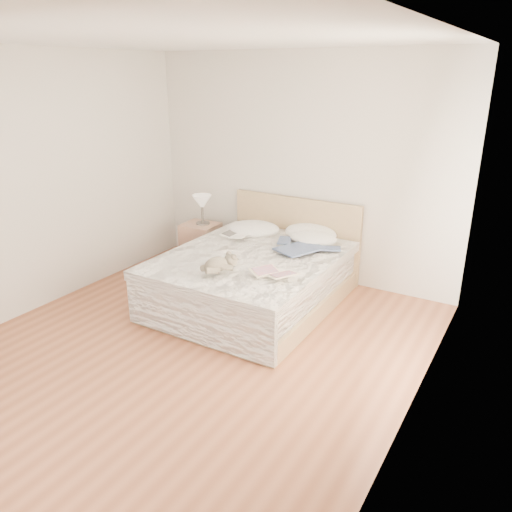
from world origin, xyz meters
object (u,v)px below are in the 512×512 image
object	(u,v)px
photo_book	(235,236)
teddy_bear	(217,270)
table_lamp	(202,203)
nightstand	(201,244)
childrens_book	(274,274)
bed	(255,277)

from	to	relation	value
photo_book	teddy_bear	bearing A→B (deg)	-65.20
table_lamp	photo_book	xyz separation A→B (m)	(0.75, -0.38, -0.21)
nightstand	photo_book	world-z (taller)	photo_book
childrens_book	teddy_bear	world-z (taller)	teddy_bear
bed	table_lamp	distance (m)	1.48
photo_book	bed	bearing A→B (deg)	-32.72
bed	teddy_bear	world-z (taller)	bed
teddy_bear	bed	bearing A→B (deg)	114.75
nightstand	table_lamp	size ratio (longest dim) A/B	1.44
bed	table_lamp	xyz separation A→B (m)	(-1.20, 0.68, 0.53)
bed	childrens_book	size ratio (longest dim) A/B	5.32
bed	teddy_bear	bearing A→B (deg)	-89.29
nightstand	bed	bearing A→B (deg)	-28.09
nightstand	photo_book	bearing A→B (deg)	-24.56
table_lamp	teddy_bear	world-z (taller)	table_lamp
table_lamp	teddy_bear	bearing A→B (deg)	-49.49
bed	childrens_book	xyz separation A→B (m)	(0.51, -0.49, 0.32)
nightstand	childrens_book	distance (m)	2.12
table_lamp	photo_book	world-z (taller)	table_lamp
table_lamp	childrens_book	world-z (taller)	table_lamp
photo_book	nightstand	bearing A→B (deg)	156.39
bed	table_lamp	size ratio (longest dim) A/B	5.51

